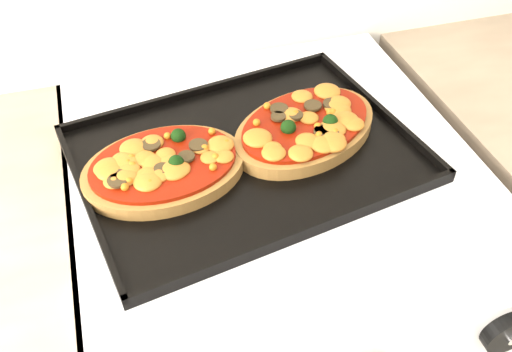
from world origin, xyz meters
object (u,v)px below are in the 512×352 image
object	(u,v)px
pizza_right	(305,126)
pizza_left	(164,166)
baking_tray	(246,153)
stove	(267,325)

from	to	relation	value
pizza_right	pizza_left	bearing A→B (deg)	-173.39
baking_tray	stove	bearing A→B (deg)	-17.80
baking_tray	pizza_left	size ratio (longest dim) A/B	2.09
baking_tray	pizza_left	world-z (taller)	pizza_left
stove	pizza_right	bearing A→B (deg)	18.71
stove	pizza_right	distance (m)	0.49
stove	pizza_left	world-z (taller)	pizza_left
pizza_left	stove	bearing A→B (deg)	1.95
baking_tray	pizza_left	xyz separation A→B (m)	(-0.12, -0.01, 0.01)
pizza_left	pizza_right	xyz separation A→B (m)	(0.22, 0.03, 0.00)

